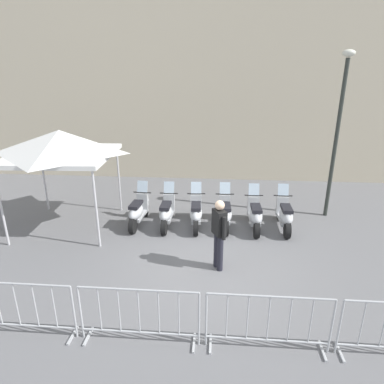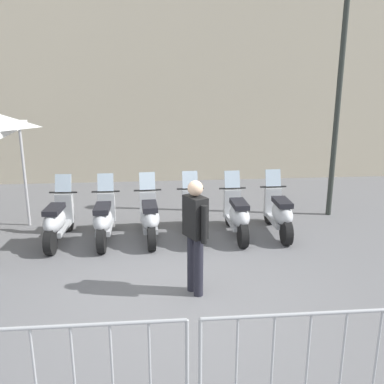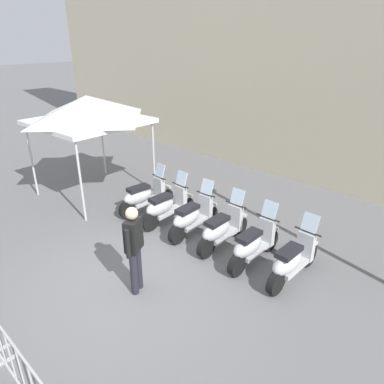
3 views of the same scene
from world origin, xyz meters
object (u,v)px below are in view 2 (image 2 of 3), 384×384
object	(u,v)px
motorcycle_0	(58,221)
motorcycle_4	(237,215)
motorcycle_3	(193,216)
motorcycle_5	(279,213)
street_lamp	(340,79)
officer_near_row_end	(195,231)
motorcycle_2	(150,218)
motorcycle_1	(104,220)
barrier_segment_1	(74,378)
barrier_segment_2	(307,363)

from	to	relation	value
motorcycle_0	motorcycle_4	size ratio (longest dim) A/B	1.00
motorcycle_3	motorcycle_5	xyz separation A→B (m)	(1.74, -0.09, 0.00)
motorcycle_3	street_lamp	world-z (taller)	street_lamp
motorcycle_5	officer_near_row_end	size ratio (longest dim) A/B	1.00
motorcycle_4	street_lamp	xyz separation A→B (m)	(2.48, 1.09, 2.63)
motorcycle_0	motorcycle_2	bearing A→B (deg)	-2.17
street_lamp	motorcycle_1	bearing A→B (deg)	-169.09
barrier_segment_1	street_lamp	size ratio (longest dim) A/B	0.41
motorcycle_2	street_lamp	xyz separation A→B (m)	(4.21, 0.99, 2.63)
motorcycle_4	barrier_segment_1	world-z (taller)	motorcycle_4
motorcycle_1	street_lamp	xyz separation A→B (m)	(5.09, 0.98, 2.63)
motorcycle_1	officer_near_row_end	world-z (taller)	officer_near_row_end
street_lamp	barrier_segment_2	bearing A→B (deg)	-117.44
barrier_segment_2	motorcycle_2	bearing A→B (deg)	105.15
motorcycle_2	barrier_segment_2	world-z (taller)	motorcycle_2
motorcycle_0	street_lamp	xyz separation A→B (m)	(5.97, 0.93, 2.63)
barrier_segment_2	officer_near_row_end	bearing A→B (deg)	106.03
motorcycle_4	motorcycle_5	xyz separation A→B (m)	(0.87, 0.00, 0.00)
motorcycle_1	motorcycle_5	size ratio (longest dim) A/B	1.00
motorcycle_3	barrier_segment_2	size ratio (longest dim) A/B	0.83
barrier_segment_2	motorcycle_5	bearing A→B (deg)	73.71
motorcycle_4	motorcycle_5	distance (m)	0.87
motorcycle_1	motorcycle_4	size ratio (longest dim) A/B	1.00
motorcycle_4	barrier_segment_1	xyz separation A→B (m)	(-2.62, -4.47, 0.07)
barrier_segment_1	officer_near_row_end	world-z (taller)	officer_near_row_end
motorcycle_0	street_lamp	size ratio (longest dim) A/B	0.34
motorcycle_2	officer_near_row_end	size ratio (longest dim) A/B	1.00
motorcycle_1	motorcycle_0	bearing A→B (deg)	176.32
motorcycle_4	barrier_segment_2	world-z (taller)	motorcycle_4
street_lamp	officer_near_row_end	world-z (taller)	street_lamp
motorcycle_5	street_lamp	world-z (taller)	street_lamp
motorcycle_4	motorcycle_0	bearing A→B (deg)	177.27
officer_near_row_end	motorcycle_3	bearing A→B (deg)	82.27
motorcycle_4	motorcycle_5	world-z (taller)	same
motorcycle_0	barrier_segment_1	distance (m)	4.72
motorcycle_1	motorcycle_3	distance (m)	1.75
motorcycle_0	street_lamp	world-z (taller)	street_lamp
barrier_segment_1	motorcycle_2	bearing A→B (deg)	79.06
motorcycle_0	barrier_segment_1	size ratio (longest dim) A/B	0.83
motorcycle_1	motorcycle_2	xyz separation A→B (m)	(0.88, -0.01, 0.00)
motorcycle_3	motorcycle_0	bearing A→B (deg)	178.37
motorcycle_2	barrier_segment_2	distance (m)	4.85
motorcycle_1	officer_near_row_end	distance (m)	2.73
motorcycle_5	motorcycle_3	bearing A→B (deg)	177.00
motorcycle_0	motorcycle_2	distance (m)	1.75
motorcycle_1	motorcycle_2	size ratio (longest dim) A/B	1.00
barrier_segment_1	barrier_segment_2	world-z (taller)	same
motorcycle_0	barrier_segment_1	xyz separation A→B (m)	(0.87, -4.64, 0.07)
motorcycle_0	barrier_segment_2	xyz separation A→B (m)	(3.02, -4.75, 0.07)
motorcycle_0	motorcycle_1	world-z (taller)	same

